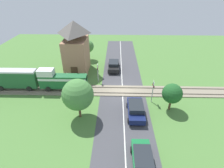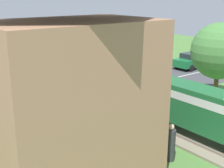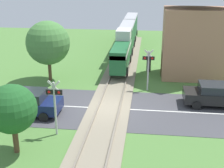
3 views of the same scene
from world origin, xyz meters
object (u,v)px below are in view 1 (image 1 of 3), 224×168
Objects in this scene: crossing_signal_east_approach at (98,71)px; pedestrian_by_station at (67,78)px; car_near_crossing at (136,109)px; station_building at (76,48)px; train at (15,79)px; crossing_signal_west_approach at (153,89)px; car_far_side at (114,65)px; car_behind_queue at (143,160)px.

crossing_signal_east_approach is 2.01× the size of pedestrian_by_station.
car_near_crossing is 15.11m from station_building.
station_building is at bearing 38.63° from car_near_crossing.
train is 19.52m from crossing_signal_west_approach.
train is 15.87m from car_far_side.
crossing_signal_west_approach is (-2.48, -19.36, 0.18)m from train.
train is 10.34m from station_building.
car_behind_queue is 1.33× the size of crossing_signal_east_approach.
train is 2.35× the size of station_building.
train is at bearing 101.91° from crossing_signal_east_approach.
crossing_signal_west_approach is (9.46, -2.37, 1.30)m from car_behind_queue.
pedestrian_by_station is (7.64, 10.16, -0.09)m from car_near_crossing.
car_far_side is (7.20, -14.11, -1.07)m from train.
crossing_signal_west_approach reaches higher than pedestrian_by_station.
station_building is 5.31m from pedestrian_by_station.
pedestrian_by_station is at bearing 53.07° from car_near_crossing.
car_far_side is 1.39× the size of crossing_signal_west_approach.
car_behind_queue is at bearing -159.98° from crossing_signal_east_approach.
car_near_crossing is at bearing -166.86° from car_far_side.
crossing_signal_west_approach is at bearing -151.51° from car_far_side.
car_far_side is at bearing -62.95° from train.
station_building reaches higher than crossing_signal_west_approach.
station_building reaches higher than car_far_side.
pedestrian_by_station is at bearing 165.85° from station_building.
station_building is (11.49, 9.19, 3.43)m from car_near_crossing.
train is 20.79m from car_behind_queue.
crossing_signal_west_approach is at bearing -123.00° from crossing_signal_east_approach.
car_near_crossing is 12.71m from pedestrian_by_station.
car_behind_queue is (-19.14, -2.88, -0.05)m from car_far_side.
car_near_crossing is at bearing 138.23° from crossing_signal_west_approach.
crossing_signal_west_approach is 2.01× the size of pedestrian_by_station.
car_behind_queue is at bearing 165.93° from crossing_signal_west_approach.
train is 6.35× the size of crossing_signal_west_approach.
car_far_side is at bearing -26.64° from crossing_signal_east_approach.
car_far_side is 11.08m from crossing_signal_west_approach.
pedestrian_by_station is at bearing 68.32° from crossing_signal_west_approach.
car_near_crossing is 6.81m from car_behind_queue.
car_near_crossing is 1.36× the size of crossing_signal_east_approach.
crossing_signal_east_approach is (2.48, -11.73, 0.18)m from train.
pedestrian_by_station is (14.44, 10.16, -0.03)m from car_behind_queue.
crossing_signal_west_approach is (-9.68, -5.25, 1.25)m from car_far_side.
train is 11.99m from crossing_signal_east_approach.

